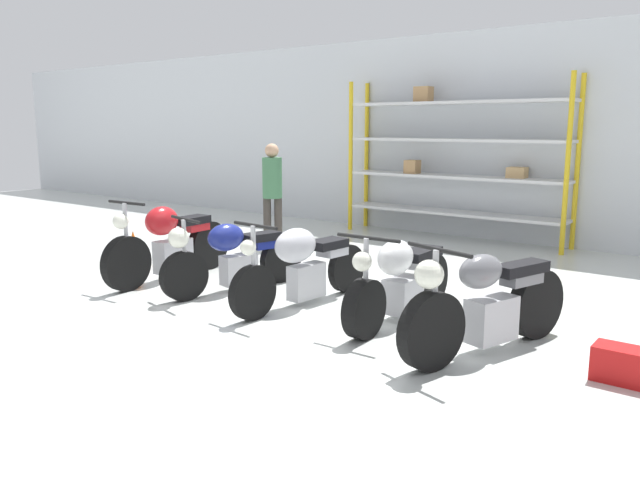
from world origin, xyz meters
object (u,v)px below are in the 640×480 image
(motorcycle_silver, at_px, (303,263))
(motorcycle_grey, at_px, (487,303))
(motorcycle_red, at_px, (170,243))
(motorcycle_white, at_px, (401,280))
(motorcycle_blue, at_px, (232,256))
(traffic_cone, at_px, (134,250))
(shelving_rack, at_px, (454,157))
(person_browsing, at_px, (272,187))
(toolbox, at_px, (623,365))

(motorcycle_silver, bearing_deg, motorcycle_grey, 89.64)
(motorcycle_red, xyz_separation_m, motorcycle_white, (3.28, 0.30, -0.06))
(motorcycle_blue, bearing_deg, motorcycle_red, -73.93)
(motorcycle_red, distance_m, motorcycle_white, 3.29)
(traffic_cone, bearing_deg, motorcycle_white, 3.50)
(shelving_rack, distance_m, motorcycle_grey, 5.86)
(motorcycle_red, height_order, motorcycle_grey, motorcycle_red)
(motorcycle_grey, bearing_deg, person_browsing, -100.57)
(motorcycle_blue, distance_m, motorcycle_silver, 1.05)
(motorcycle_grey, bearing_deg, traffic_cone, -74.03)
(motorcycle_grey, height_order, person_browsing, person_browsing)
(motorcycle_red, bearing_deg, toolbox, 86.04)
(person_browsing, bearing_deg, motorcycle_white, -158.06)
(motorcycle_red, height_order, motorcycle_white, motorcycle_red)
(toolbox, bearing_deg, motorcycle_silver, 177.36)
(motorcycle_blue, relative_size, person_browsing, 1.13)
(person_browsing, bearing_deg, traffic_cone, 130.78)
(motorcycle_white, height_order, traffic_cone, motorcycle_white)
(motorcycle_red, relative_size, toolbox, 4.77)
(motorcycle_blue, distance_m, motorcycle_grey, 3.28)
(motorcycle_red, height_order, motorcycle_silver, motorcycle_red)
(motorcycle_silver, height_order, motorcycle_white, motorcycle_silver)
(shelving_rack, distance_m, traffic_cone, 5.63)
(motorcycle_blue, height_order, traffic_cone, motorcycle_blue)
(shelving_rack, bearing_deg, traffic_cone, -116.22)
(motorcycle_blue, relative_size, motorcycle_white, 0.97)
(motorcycle_white, relative_size, toolbox, 4.51)
(motorcycle_white, relative_size, traffic_cone, 3.61)
(motorcycle_silver, xyz_separation_m, traffic_cone, (-2.96, -0.07, -0.20))
(person_browsing, distance_m, traffic_cone, 2.53)
(motorcycle_blue, height_order, toolbox, motorcycle_blue)
(motorcycle_blue, bearing_deg, motorcycle_grey, 100.18)
(person_browsing, bearing_deg, motorcycle_red, 150.50)
(motorcycle_white, distance_m, traffic_cone, 4.12)
(person_browsing, bearing_deg, motorcycle_silver, -170.59)
(shelving_rack, distance_m, person_browsing, 3.26)
(person_browsing, bearing_deg, motorcycle_blue, 173.63)
(motorcycle_red, xyz_separation_m, person_browsing, (-0.35, 2.42, 0.52))
(motorcycle_red, distance_m, motorcycle_blue, 1.09)
(motorcycle_white, distance_m, person_browsing, 4.24)
(motorcycle_red, height_order, traffic_cone, motorcycle_red)
(motorcycle_blue, bearing_deg, person_browsing, -135.86)
(toolbox, relative_size, traffic_cone, 0.80)
(toolbox, xyz_separation_m, traffic_cone, (-6.31, 0.08, 0.14))
(motorcycle_red, relative_size, person_browsing, 1.23)
(motorcycle_grey, distance_m, person_browsing, 5.36)
(motorcycle_red, height_order, person_browsing, person_browsing)
(motorcycle_white, xyz_separation_m, motorcycle_grey, (1.08, -0.38, 0.03))
(motorcycle_red, xyz_separation_m, toolbox, (5.47, -0.04, -0.34))
(motorcycle_blue, bearing_deg, toolbox, 101.45)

